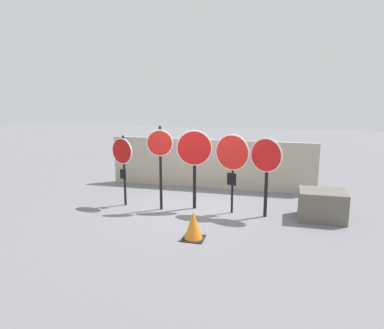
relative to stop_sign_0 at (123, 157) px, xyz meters
name	(u,v)px	position (x,y,z in m)	size (l,w,h in m)	color
ground_plane	(194,209)	(1.97, 0.12, -1.37)	(40.00, 40.00, 0.00)	slate
fence_back	(210,164)	(1.97, 2.40, -0.57)	(6.68, 0.12, 1.59)	#A89E89
stop_sign_0	(123,157)	(0.00, 0.00, 0.00)	(0.68, 0.28, 1.96)	black
stop_sign_1	(160,152)	(1.12, -0.12, 0.21)	(0.70, 0.17, 2.26)	black
stop_sign_2	(194,155)	(1.97, 0.18, 0.12)	(0.94, 0.21, 2.15)	black
stop_sign_3	(232,157)	(2.99, 0.06, 0.13)	(0.90, 0.30, 2.09)	black
stop_sign_4	(266,163)	(3.85, -0.03, 0.05)	(0.79, 0.38, 2.03)	black
traffic_cone_0	(193,225)	(2.43, -1.81, -1.06)	(0.48, 0.48, 0.63)	black
storage_crate	(322,205)	(5.25, 0.16, -1.00)	(1.14, 0.87, 0.74)	#605B51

